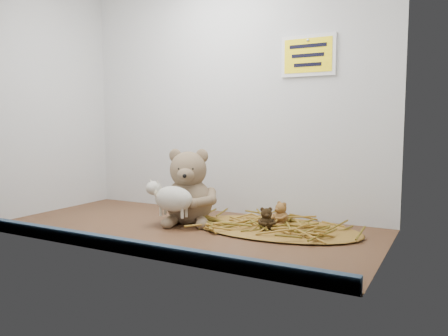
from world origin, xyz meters
The scene contains 8 objects.
alcove_shell centered at (0.00, 9.00, 45.00)cm, with size 120.40×60.20×90.40cm.
front_rail centered at (0.00, -28.80, 1.80)cm, with size 119.28×2.20×3.60cm, color #31495F.
straw_bed centered at (25.37, 12.34, 0.53)cm, with size 54.91×31.88×1.06cm, color brown.
main_teddy centered at (-3.15, 7.98, 12.29)cm, with size 19.82×20.93×24.59cm, color #857151, non-canonical shape.
toy_lamb centered at (-3.15, -0.83, 9.33)cm, with size 17.31×10.56×11.18cm, color silver, non-canonical shape.
mini_teddy_tan centered at (26.12, 16.70, 4.70)cm, with size 5.87×6.20×7.28cm, color olive, non-canonical shape.
mini_teddy_brown centered at (24.62, 7.97, 4.50)cm, with size 5.54×5.85×6.87cm, color black, non-canonical shape.
wall_sign centered at (30.00, 29.40, 55.00)cm, with size 16.00×1.20×11.00cm, color yellow.
Camera 1 is at (74.47, -112.22, 32.44)cm, focal length 35.00 mm.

